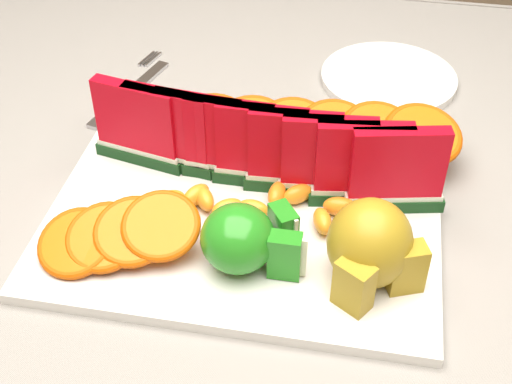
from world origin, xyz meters
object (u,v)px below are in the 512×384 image
at_px(pear_cluster, 371,247).
at_px(platter, 244,217).
at_px(apple_cluster, 246,239).
at_px(side_plate, 389,78).
at_px(fork, 132,90).

bearing_deg(pear_cluster, platter, 153.31).
distance_m(apple_cluster, side_plate, 0.40).
height_order(apple_cluster, fork, apple_cluster).
bearing_deg(side_plate, fork, -165.39).
relative_size(platter, fork, 2.07).
relative_size(apple_cluster, fork, 0.58).
relative_size(apple_cluster, side_plate, 0.54).
distance_m(apple_cluster, pear_cluster, 0.11).
bearing_deg(fork, platter, -48.71).
bearing_deg(side_plate, apple_cluster, -107.85).
relative_size(platter, apple_cluster, 3.57).
bearing_deg(platter, pear_cluster, -26.69).
bearing_deg(platter, fork, 131.29).
height_order(pear_cluster, fork, pear_cluster).
xyz_separation_m(platter, side_plate, (0.14, 0.31, -0.00)).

